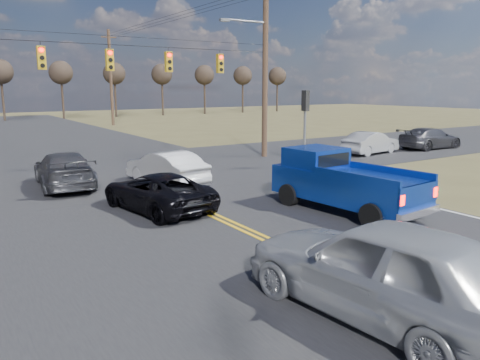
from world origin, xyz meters
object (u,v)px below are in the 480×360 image
black_suv (157,192)px  pickup_truck (342,182)px  silver_suv (384,269)px  white_car_queue (166,168)px  dgrey_car_queue (64,170)px  cross_car_east_far (430,138)px  cross_car_east_near (371,143)px

black_suv → pickup_truck: bearing=137.4°
silver_suv → black_suv: 9.16m
white_car_queue → dgrey_car_queue: 4.15m
silver_suv → white_car_queue: size_ratio=1.25×
silver_suv → cross_car_east_far: 25.47m
pickup_truck → cross_car_east_far: 18.48m
pickup_truck → dgrey_car_queue: size_ratio=1.09×
cross_car_east_near → black_suv: bearing=100.3°
pickup_truck → silver_suv: (-4.74, -5.74, -0.05)m
black_suv → white_car_queue: white_car_queue is taller
cross_car_east_near → white_car_queue: bearing=88.8°
silver_suv → white_car_queue: (1.60, 12.82, -0.21)m
dgrey_car_queue → cross_car_east_far: size_ratio=1.02×
silver_suv → cross_car_east_near: size_ratio=1.30×
pickup_truck → cross_car_east_near: bearing=32.9°
pickup_truck → black_suv: (-5.13, 3.40, -0.33)m
silver_suv → pickup_truck: bearing=-135.4°
pickup_truck → cross_car_east_near: 14.26m
cross_car_east_far → dgrey_car_queue: bearing=89.8°
cross_car_east_far → white_car_queue: bearing=94.8°
silver_suv → dgrey_car_queue: size_ratio=1.08×
white_car_queue → dgrey_car_queue: dgrey_car_queue is taller
white_car_queue → black_suv: bearing=53.2°
dgrey_car_queue → cross_car_east_far: (23.36, -0.54, -0.02)m
black_suv → dgrey_car_queue: 5.77m
silver_suv → white_car_queue: silver_suv is taller
pickup_truck → black_suv: pickup_truck is taller
silver_suv → cross_car_east_near: 21.59m
silver_suv → dgrey_car_queue: 14.80m
black_suv → cross_car_east_near: 17.22m
silver_suv → cross_car_east_near: (15.97, 14.52, -0.23)m
silver_suv → white_car_queue: bearing=-103.0°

